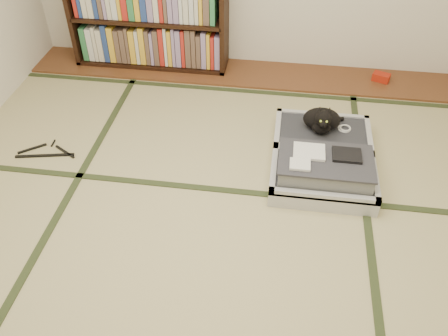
# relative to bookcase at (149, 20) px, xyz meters

# --- Properties ---
(floor) EXTENTS (4.50, 4.50, 0.00)m
(floor) POSITION_rel_bookcase_xyz_m (0.89, -2.07, -0.45)
(floor) COLOR tan
(floor) RESTS_ON ground
(wood_strip) EXTENTS (4.00, 0.50, 0.02)m
(wood_strip) POSITION_rel_bookcase_xyz_m (0.89, -0.07, -0.44)
(wood_strip) COLOR brown
(wood_strip) RESTS_ON ground
(red_item) EXTENTS (0.17, 0.14, 0.07)m
(red_item) POSITION_rel_bookcase_xyz_m (2.15, -0.04, -0.40)
(red_item) COLOR #AD200D
(red_item) RESTS_ON wood_strip
(room_shell) EXTENTS (4.50, 4.50, 4.50)m
(room_shell) POSITION_rel_bookcase_xyz_m (0.89, -2.07, 1.01)
(room_shell) COLOR white
(room_shell) RESTS_ON ground
(tatami_borders) EXTENTS (4.00, 4.50, 0.01)m
(tatami_borders) POSITION_rel_bookcase_xyz_m (0.89, -1.57, -0.45)
(tatami_borders) COLOR #2D381E
(tatami_borders) RESTS_ON ground
(bookcase) EXTENTS (1.43, 0.33, 0.92)m
(bookcase) POSITION_rel_bookcase_xyz_m (0.00, 0.00, 0.00)
(bookcase) COLOR black
(bookcase) RESTS_ON wood_strip
(suitcase) EXTENTS (0.72, 0.95, 0.28)m
(suitcase) POSITION_rel_bookcase_xyz_m (1.60, -1.35, -0.35)
(suitcase) COLOR silver
(suitcase) RESTS_ON floor
(cat) EXTENTS (0.32, 0.32, 0.26)m
(cat) POSITION_rel_bookcase_xyz_m (1.58, -1.06, -0.22)
(cat) COLOR black
(cat) RESTS_ON suitcase
(cable_coil) EXTENTS (0.10, 0.10, 0.02)m
(cable_coil) POSITION_rel_bookcase_xyz_m (1.76, -1.02, -0.30)
(cable_coil) COLOR white
(cable_coil) RESTS_ON suitcase
(hanger) EXTENTS (0.45, 0.25, 0.01)m
(hanger) POSITION_rel_bookcase_xyz_m (-0.45, -1.46, -0.44)
(hanger) COLOR black
(hanger) RESTS_ON floor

